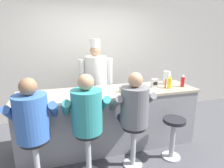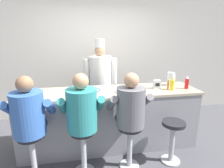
{
  "view_description": "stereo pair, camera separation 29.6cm",
  "coord_description": "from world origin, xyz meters",
  "px_view_note": "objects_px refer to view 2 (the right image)",
  "views": [
    {
      "loc": [
        -0.76,
        -2.43,
        1.86
      ],
      "look_at": [
        0.03,
        0.33,
        1.1
      ],
      "focal_mm": 30.0,
      "sensor_mm": 36.0,
      "label": 1
    },
    {
      "loc": [
        -0.47,
        -2.5,
        1.86
      ],
      "look_at": [
        0.03,
        0.33,
        1.1
      ],
      "focal_mm": 30.0,
      "sensor_mm": 36.0,
      "label": 2
    }
  ],
  "objects_px": {
    "mustard_bottle_yellow": "(172,84)",
    "diner_seated_teal": "(82,112)",
    "cereal_bowl": "(85,95)",
    "napkin_dispenser_chrome": "(157,84)",
    "hot_sauce_bottle_orange": "(168,85)",
    "ketchup_bottle_red": "(187,83)",
    "coffee_mug_tan": "(122,89)",
    "empty_stool_round": "(173,135)",
    "cook_in_whites_near": "(100,79)",
    "diner_seated_grey": "(130,110)",
    "diner_seated_blue": "(29,116)",
    "breakfast_plate": "(28,96)",
    "water_pitcher_clear": "(171,79)",
    "coffee_mug_blue": "(94,90)"
  },
  "relations": [
    {
      "from": "empty_stool_round",
      "to": "cook_in_whites_near",
      "type": "bearing_deg",
      "value": 120.58
    },
    {
      "from": "water_pitcher_clear",
      "to": "cereal_bowl",
      "type": "bearing_deg",
      "value": -166.68
    },
    {
      "from": "mustard_bottle_yellow",
      "to": "cook_in_whites_near",
      "type": "relative_size",
      "value": 0.12
    },
    {
      "from": "coffee_mug_tan",
      "to": "cereal_bowl",
      "type": "bearing_deg",
      "value": -169.89
    },
    {
      "from": "napkin_dispenser_chrome",
      "to": "coffee_mug_tan",
      "type": "bearing_deg",
      "value": -169.39
    },
    {
      "from": "coffee_mug_blue",
      "to": "diner_seated_grey",
      "type": "xyz_separation_m",
      "value": [
        0.44,
        -0.48,
        -0.16
      ]
    },
    {
      "from": "cereal_bowl",
      "to": "diner_seated_blue",
      "type": "bearing_deg",
      "value": -153.76
    },
    {
      "from": "hot_sauce_bottle_orange",
      "to": "diner_seated_teal",
      "type": "xyz_separation_m",
      "value": [
        -1.43,
        -0.49,
        -0.17
      ]
    },
    {
      "from": "breakfast_plate",
      "to": "coffee_mug_blue",
      "type": "relative_size",
      "value": 1.6
    },
    {
      "from": "cereal_bowl",
      "to": "coffee_mug_tan",
      "type": "relative_size",
      "value": 0.96
    },
    {
      "from": "coffee_mug_tan",
      "to": "mustard_bottle_yellow",
      "type": "bearing_deg",
      "value": -1.13
    },
    {
      "from": "mustard_bottle_yellow",
      "to": "diner_seated_grey",
      "type": "xyz_separation_m",
      "value": [
        -0.82,
        -0.44,
        -0.21
      ]
    },
    {
      "from": "breakfast_plate",
      "to": "cook_in_whites_near",
      "type": "relative_size",
      "value": 0.12
    },
    {
      "from": "water_pitcher_clear",
      "to": "coffee_mug_blue",
      "type": "height_order",
      "value": "water_pitcher_clear"
    },
    {
      "from": "breakfast_plate",
      "to": "diner_seated_teal",
      "type": "relative_size",
      "value": 0.16
    },
    {
      "from": "diner_seated_grey",
      "to": "empty_stool_round",
      "type": "relative_size",
      "value": 2.14
    },
    {
      "from": "coffee_mug_tan",
      "to": "diner_seated_teal",
      "type": "height_order",
      "value": "diner_seated_teal"
    },
    {
      "from": "hot_sauce_bottle_orange",
      "to": "empty_stool_round",
      "type": "distance_m",
      "value": 0.82
    },
    {
      "from": "breakfast_plate",
      "to": "diner_seated_grey",
      "type": "relative_size",
      "value": 0.16
    },
    {
      "from": "diner_seated_blue",
      "to": "cook_in_whites_near",
      "type": "distance_m",
      "value": 1.8
    },
    {
      "from": "diner_seated_blue",
      "to": "cook_in_whites_near",
      "type": "relative_size",
      "value": 0.79
    },
    {
      "from": "water_pitcher_clear",
      "to": "cereal_bowl",
      "type": "distance_m",
      "value": 1.57
    },
    {
      "from": "water_pitcher_clear",
      "to": "cereal_bowl",
      "type": "xyz_separation_m",
      "value": [
        -1.52,
        -0.36,
        -0.09
      ]
    },
    {
      "from": "napkin_dispenser_chrome",
      "to": "empty_stool_round",
      "type": "xyz_separation_m",
      "value": [
        0.03,
        -0.6,
        -0.62
      ]
    },
    {
      "from": "coffee_mug_tan",
      "to": "coffee_mug_blue",
      "type": "distance_m",
      "value": 0.43
    },
    {
      "from": "diner_seated_teal",
      "to": "empty_stool_round",
      "type": "bearing_deg",
      "value": -1.47
    },
    {
      "from": "cereal_bowl",
      "to": "diner_seated_grey",
      "type": "relative_size",
      "value": 0.1
    },
    {
      "from": "cereal_bowl",
      "to": "mustard_bottle_yellow",
      "type": "bearing_deg",
      "value": 3.48
    },
    {
      "from": "coffee_mug_tan",
      "to": "napkin_dispenser_chrome",
      "type": "xyz_separation_m",
      "value": [
        0.63,
        0.12,
        0.02
      ]
    },
    {
      "from": "empty_stool_round",
      "to": "cook_in_whites_near",
      "type": "height_order",
      "value": "cook_in_whites_near"
    },
    {
      "from": "coffee_mug_blue",
      "to": "diner_seated_teal",
      "type": "xyz_separation_m",
      "value": [
        -0.21,
        -0.48,
        -0.15
      ]
    },
    {
      "from": "coffee_mug_tan",
      "to": "diner_seated_grey",
      "type": "height_order",
      "value": "diner_seated_grey"
    },
    {
      "from": "mustard_bottle_yellow",
      "to": "cook_in_whites_near",
      "type": "xyz_separation_m",
      "value": [
        -1.06,
        1.02,
        -0.1
      ]
    },
    {
      "from": "cereal_bowl",
      "to": "napkin_dispenser_chrome",
      "type": "height_order",
      "value": "napkin_dispenser_chrome"
    },
    {
      "from": "water_pitcher_clear",
      "to": "empty_stool_round",
      "type": "bearing_deg",
      "value": -111.5
    },
    {
      "from": "empty_stool_round",
      "to": "cook_in_whites_near",
      "type": "xyz_separation_m",
      "value": [
        -0.88,
        1.49,
        0.54
      ]
    },
    {
      "from": "diner_seated_blue",
      "to": "mustard_bottle_yellow",
      "type": "bearing_deg",
      "value": 11.6
    },
    {
      "from": "hot_sauce_bottle_orange",
      "to": "ketchup_bottle_red",
      "type": "bearing_deg",
      "value": -4.58
    },
    {
      "from": "hot_sauce_bottle_orange",
      "to": "napkin_dispenser_chrome",
      "type": "bearing_deg",
      "value": 155.31
    },
    {
      "from": "coffee_mug_tan",
      "to": "diner_seated_blue",
      "type": "bearing_deg",
      "value": -160.59
    },
    {
      "from": "cereal_bowl",
      "to": "cook_in_whites_near",
      "type": "bearing_deg",
      "value": 72.4
    },
    {
      "from": "breakfast_plate",
      "to": "diner_seated_blue",
      "type": "bearing_deg",
      "value": -75.65
    },
    {
      "from": "cereal_bowl",
      "to": "empty_stool_round",
      "type": "relative_size",
      "value": 0.21
    },
    {
      "from": "empty_stool_round",
      "to": "coffee_mug_tan",
      "type": "bearing_deg",
      "value": 143.66
    },
    {
      "from": "napkin_dispenser_chrome",
      "to": "cereal_bowl",
      "type": "bearing_deg",
      "value": -169.63
    },
    {
      "from": "hot_sauce_bottle_orange",
      "to": "coffee_mug_blue",
      "type": "bearing_deg",
      "value": -179.21
    },
    {
      "from": "mustard_bottle_yellow",
      "to": "diner_seated_teal",
      "type": "relative_size",
      "value": 0.16
    },
    {
      "from": "cereal_bowl",
      "to": "hot_sauce_bottle_orange",
      "type": "bearing_deg",
      "value": 5.99
    },
    {
      "from": "diner_seated_teal",
      "to": "water_pitcher_clear",
      "type": "bearing_deg",
      "value": 24.11
    },
    {
      "from": "breakfast_plate",
      "to": "diner_seated_teal",
      "type": "distance_m",
      "value": 0.9
    }
  ]
}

